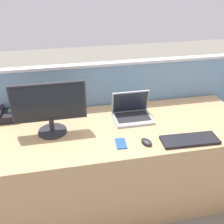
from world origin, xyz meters
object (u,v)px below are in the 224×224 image
at_px(desktop_monitor, 49,106).
at_px(laptop, 132,112).
at_px(computer_mouse_right_hand, 147,142).
at_px(cell_phone_blue_case, 121,143).
at_px(keyboard_main, 190,140).
at_px(desk_phone, 8,115).

height_order(desktop_monitor, laptop, desktop_monitor).
bearing_deg(computer_mouse_right_hand, laptop, 68.04).
bearing_deg(cell_phone_blue_case, computer_mouse_right_hand, -6.71).
height_order(desktop_monitor, cell_phone_blue_case, desktop_monitor).
distance_m(keyboard_main, cell_phone_blue_case, 0.51).
xyz_separation_m(laptop, desk_phone, (-1.02, 0.18, -0.02)).
height_order(keyboard_main, cell_phone_blue_case, keyboard_main).
xyz_separation_m(keyboard_main, computer_mouse_right_hand, (-0.32, 0.03, 0.01)).
bearing_deg(laptop, desktop_monitor, -172.11).
bearing_deg(keyboard_main, desktop_monitor, 163.78).
bearing_deg(computer_mouse_right_hand, keyboard_main, -28.59).
distance_m(desktop_monitor, keyboard_main, 1.06).
bearing_deg(keyboard_main, computer_mouse_right_hand, 176.48).
xyz_separation_m(desktop_monitor, cell_phone_blue_case, (0.48, -0.26, -0.22)).
relative_size(desktop_monitor, keyboard_main, 1.29).
distance_m(laptop, keyboard_main, 0.54).
distance_m(desk_phone, computer_mouse_right_hand, 1.17).
height_order(desk_phone, computer_mouse_right_hand, desk_phone).
bearing_deg(desk_phone, keyboard_main, -24.09).
bearing_deg(desktop_monitor, cell_phone_blue_case, -28.69).
relative_size(desktop_monitor, laptop, 1.71).
bearing_deg(laptop, cell_phone_blue_case, -116.48).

